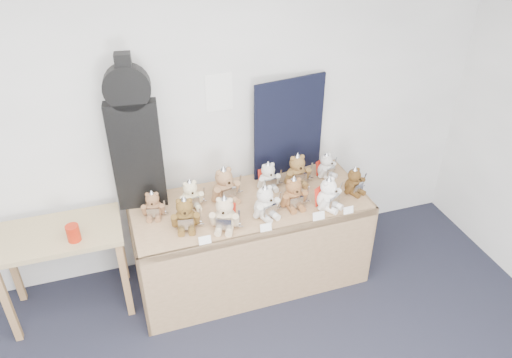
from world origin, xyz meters
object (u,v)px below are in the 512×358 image
object	(u,v)px
guitar_case	(134,137)
teddy_back_right	(297,171)
teddy_front_left	(225,214)
teddy_front_far_right	(328,195)
teddy_front_far_left	(185,215)
teddy_front_end	(354,182)
teddy_back_centre_right	(268,177)
display_table	(253,225)
red_cup	(73,233)
teddy_front_centre	(266,203)
teddy_back_centre_left	(225,186)
teddy_back_left	(191,195)
side_table	(60,246)
teddy_front_right	(294,194)
teddy_back_end	(326,166)
teddy_back_far_left	(153,205)

from	to	relation	value
guitar_case	teddy_back_right	xyz separation A→B (m)	(1.22, -0.10, -0.46)
teddy_front_left	teddy_back_right	bearing A→B (deg)	51.31
teddy_front_far_right	teddy_front_far_left	bearing A→B (deg)	145.00
teddy_front_end	teddy_back_centre_right	size ratio (longest dim) A/B	0.95
teddy_front_far_right	teddy_front_end	distance (m)	0.31
display_table	red_cup	distance (m)	1.31
red_cup	teddy_front_far_left	bearing A→B (deg)	-9.01
teddy_front_centre	teddy_back_centre_right	distance (m)	0.38
teddy_front_centre	teddy_back_centre_left	xyz separation A→B (m)	(-0.23, 0.29, 0.01)
teddy_front_end	teddy_back_right	bearing A→B (deg)	125.66
teddy_front_far_right	teddy_back_left	bearing A→B (deg)	130.94
teddy_back_centre_right	teddy_back_right	distance (m)	0.24
teddy_back_left	teddy_back_right	world-z (taller)	teddy_back_right
teddy_back_centre_left	teddy_front_left	bearing A→B (deg)	-120.85
teddy_front_far_right	teddy_back_right	bearing A→B (deg)	74.31
teddy_front_far_left	teddy_back_centre_right	xyz separation A→B (m)	(0.73, 0.31, -0.01)
teddy_front_centre	teddy_back_centre_left	world-z (taller)	teddy_back_centre_left
side_table	teddy_back_left	distance (m)	1.01
teddy_front_right	red_cup	bearing A→B (deg)	174.02
teddy_front_centre	teddy_back_centre_right	size ratio (longest dim) A/B	1.12
teddy_back_right	teddy_back_end	size ratio (longest dim) A/B	1.25
teddy_front_right	teddy_front_end	xyz separation A→B (m)	(0.52, 0.03, -0.02)
teddy_front_end	teddy_back_far_left	distance (m)	1.56
teddy_front_centre	teddy_back_far_left	xyz separation A→B (m)	(-0.79, 0.25, -0.02)
side_table	guitar_case	world-z (taller)	guitar_case
teddy_front_right	teddy_front_far_right	bearing A→B (deg)	-22.68
teddy_front_end	teddy_back_centre_right	distance (m)	0.68
guitar_case	teddy_back_far_left	xyz separation A→B (m)	(0.05, -0.18, -0.49)
teddy_back_centre_right	teddy_front_left	bearing A→B (deg)	-143.34
teddy_back_right	display_table	bearing A→B (deg)	-156.01
teddy_front_right	teddy_back_centre_right	xyz separation A→B (m)	(-0.10, 0.30, -0.01)
teddy_front_centre	red_cup	bearing A→B (deg)	154.02
teddy_front_left	teddy_front_right	distance (m)	0.57
teddy_front_end	teddy_back_left	xyz separation A→B (m)	(-1.26, 0.21, 0.01)
side_table	teddy_front_far_left	xyz separation A→B (m)	(0.89, -0.25, 0.26)
display_table	teddy_front_centre	distance (m)	0.31
teddy_back_centre_left	teddy_back_centre_right	size ratio (longest dim) A/B	1.24
display_table	teddy_back_far_left	size ratio (longest dim) A/B	7.76
display_table	teddy_front_centre	bearing A→B (deg)	-61.92
display_table	teddy_front_end	xyz separation A→B (m)	(0.83, -0.04, 0.26)
guitar_case	teddy_front_end	bearing A→B (deg)	-5.27
display_table	teddy_front_centre	size ratio (longest dim) A/B	6.37
teddy_front_far_left	teddy_back_end	world-z (taller)	teddy_front_far_left
teddy_front_far_left	teddy_front_left	size ratio (longest dim) A/B	0.97
teddy_front_far_left	teddy_front_centre	distance (m)	0.59
display_table	guitar_case	size ratio (longest dim) A/B	1.55
side_table	red_cup	distance (m)	0.26
teddy_back_centre_right	teddy_back_far_left	world-z (taller)	teddy_back_centre_right
teddy_front_far_left	teddy_front_right	distance (m)	0.83
teddy_front_right	display_table	bearing A→B (deg)	165.75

